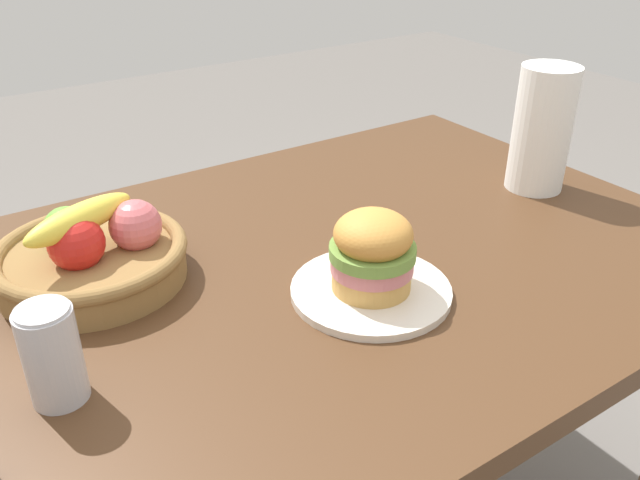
{
  "coord_description": "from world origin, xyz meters",
  "views": [
    {
      "loc": [
        -0.47,
        -0.77,
        1.29
      ],
      "look_at": [
        0.02,
        -0.04,
        0.81
      ],
      "focal_mm": 37.21,
      "sensor_mm": 36.0,
      "label": 1
    }
  ],
  "objects_px": {
    "plate": "(371,290)",
    "sandwich": "(373,251)",
    "fruit_basket": "(92,254)",
    "paper_towel_roll": "(544,130)",
    "soda_can": "(52,355)"
  },
  "relations": [
    {
      "from": "fruit_basket",
      "to": "paper_towel_roll",
      "type": "distance_m",
      "value": 0.84
    },
    {
      "from": "sandwich",
      "to": "paper_towel_roll",
      "type": "height_order",
      "value": "paper_towel_roll"
    },
    {
      "from": "plate",
      "to": "sandwich",
      "type": "bearing_deg",
      "value": -90.0
    },
    {
      "from": "sandwich",
      "to": "soda_can",
      "type": "distance_m",
      "value": 0.44
    },
    {
      "from": "soda_can",
      "to": "fruit_basket",
      "type": "relative_size",
      "value": 0.43
    },
    {
      "from": "plate",
      "to": "sandwich",
      "type": "relative_size",
      "value": 1.9
    },
    {
      "from": "soda_can",
      "to": "plate",
      "type": "bearing_deg",
      "value": -3.73
    },
    {
      "from": "soda_can",
      "to": "fruit_basket",
      "type": "bearing_deg",
      "value": 64.24
    },
    {
      "from": "plate",
      "to": "soda_can",
      "type": "height_order",
      "value": "soda_can"
    },
    {
      "from": "plate",
      "to": "fruit_basket",
      "type": "height_order",
      "value": "fruit_basket"
    },
    {
      "from": "plate",
      "to": "paper_towel_roll",
      "type": "distance_m",
      "value": 0.53
    },
    {
      "from": "sandwich",
      "to": "soda_can",
      "type": "xyz_separation_m",
      "value": [
        -0.44,
        0.03,
        -0.01
      ]
    },
    {
      "from": "sandwich",
      "to": "fruit_basket",
      "type": "xyz_separation_m",
      "value": [
        -0.33,
        0.27,
        -0.03
      ]
    },
    {
      "from": "soda_can",
      "to": "paper_towel_roll",
      "type": "height_order",
      "value": "paper_towel_roll"
    },
    {
      "from": "sandwich",
      "to": "paper_towel_roll",
      "type": "relative_size",
      "value": 0.52
    }
  ]
}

